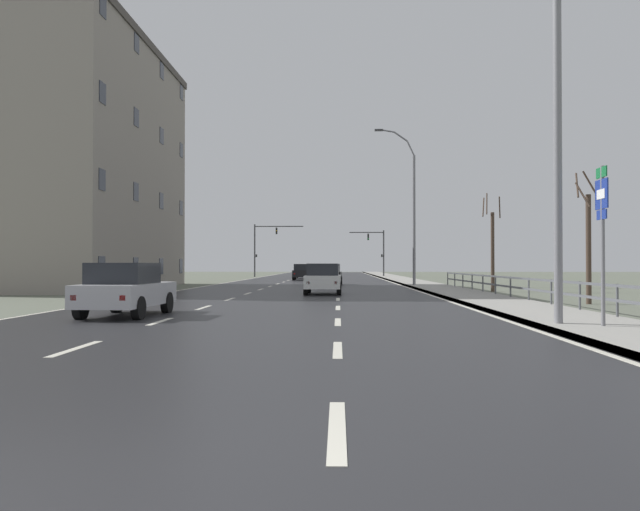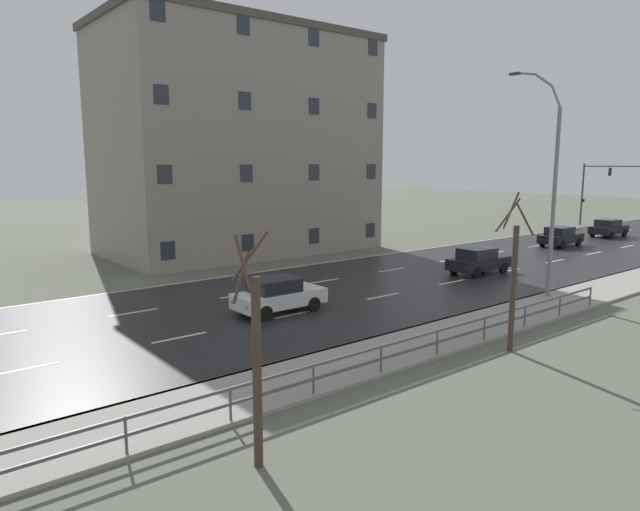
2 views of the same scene
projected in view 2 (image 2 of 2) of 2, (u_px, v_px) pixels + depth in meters
ground_plane at (502, 262)px, 38.35m from camera, size 160.00×160.00×0.12m
road_asphalt_strip at (589, 245)px, 45.73m from camera, size 14.00×120.00×0.03m
guardrail at (274, 385)px, 15.12m from camera, size 0.07×34.62×1.00m
street_lamp_midground at (551, 188)px, 27.11m from camera, size 2.82×0.24×10.97m
traffic_signal_left at (594, 185)px, 58.87m from camera, size 6.06×0.36×6.44m
car_distant at (278, 295)px, 25.07m from camera, size 1.87×4.12×1.57m
car_far_left at (609, 228)px, 50.72m from camera, size 1.86×4.11×1.57m
car_near_right at (479, 260)px, 33.84m from camera, size 1.93×4.15×1.57m
car_far_right at (560, 236)px, 44.90m from camera, size 1.87×4.12×1.57m
brick_building at (239, 143)px, 41.96m from camera, size 11.15×19.30×15.97m
bare_tree_near at (256, 364)px, 12.08m from camera, size 0.83×1.01×5.14m
bare_tree_mid at (513, 282)px, 19.66m from camera, size 1.16×1.19×5.57m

